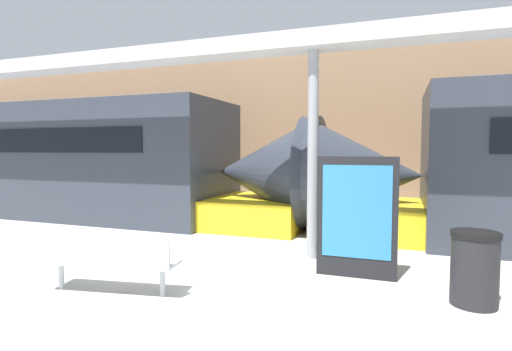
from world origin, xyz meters
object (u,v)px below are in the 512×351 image
object	(u,v)px
bench_near	(107,259)
support_column_near	(313,155)
train_right	(16,161)
poster_board	(356,217)
trash_bin	(474,268)

from	to	relation	value
bench_near	support_column_near	xyz separation A→B (m)	(2.12, 2.62, 1.30)
train_right	bench_near	world-z (taller)	train_right
train_right	support_column_near	xyz separation A→B (m)	(9.76, -2.35, 0.25)
support_column_near	train_right	bearing A→B (deg)	166.45
train_right	poster_board	size ratio (longest dim) A/B	10.59
train_right	bench_near	bearing A→B (deg)	-33.06
trash_bin	support_column_near	size ratio (longest dim) A/B	0.25
train_right	bench_near	size ratio (longest dim) A/B	10.13
support_column_near	poster_board	bearing A→B (deg)	-45.63
poster_board	bench_near	bearing A→B (deg)	-148.82
support_column_near	trash_bin	bearing A→B (deg)	-31.99
bench_near	poster_board	distance (m)	3.47
poster_board	trash_bin	bearing A→B (deg)	-21.69
train_right	trash_bin	bearing A→B (deg)	-17.40
train_right	poster_board	bearing A→B (deg)	-16.80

